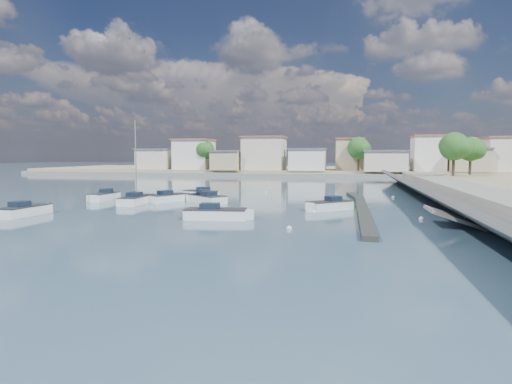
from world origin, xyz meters
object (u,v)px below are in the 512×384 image
motorboat_d (327,206)px  motorboat_e (205,197)px  motorboat_c (205,199)px  motorboat_h (219,214)px  motorboat_f (199,194)px  motorboat_b (171,198)px  motorboat_g (103,197)px  motorboat_a (27,211)px  sailboat (138,200)px

motorboat_d → motorboat_e: size_ratio=0.89×
motorboat_d → motorboat_e: bearing=156.5°
motorboat_c → motorboat_h: (5.13, -11.31, -0.00)m
motorboat_e → motorboat_f: (-1.71, 2.70, -0.00)m
motorboat_b → motorboat_g: 7.99m
motorboat_g → motorboat_a: bearing=-88.8°
motorboat_a → motorboat_h: 16.89m
motorboat_c → motorboat_e: size_ratio=1.07×
motorboat_b → sailboat: 3.66m
sailboat → motorboat_c: bearing=20.5°
motorboat_e → motorboat_b: bearing=-142.9°
motorboat_a → motorboat_d: (25.13, 8.99, -0.00)m
motorboat_f → sailboat: 8.71m
motorboat_e → sailboat: size_ratio=0.56×
motorboat_e → motorboat_h: (5.92, -13.79, 0.00)m
motorboat_f → motorboat_g: 11.05m
motorboat_e → motorboat_g: same height
motorboat_d → motorboat_e: (-14.21, 6.19, 0.00)m
motorboat_c → motorboat_a: bearing=-132.7°
motorboat_a → motorboat_f: size_ratio=1.06×
motorboat_h → sailboat: (-11.77, 8.83, 0.04)m
motorboat_d → motorboat_f: 18.24m
motorboat_b → motorboat_e: size_ratio=1.00×
motorboat_d → motorboat_g: bearing=172.8°
motorboat_d → motorboat_h: 11.25m
motorboat_b → motorboat_c: (4.00, -0.05, 0.00)m
sailboat → motorboat_d: bearing=-3.5°
motorboat_b → motorboat_g: size_ratio=1.03×
motorboat_c → motorboat_f: size_ratio=1.09×
motorboat_f → sailboat: bearing=-118.4°
motorboat_a → motorboat_c: (11.70, 12.70, 0.00)m
motorboat_b → sailboat: size_ratio=0.56×
motorboat_b → motorboat_f: same height
motorboat_b → motorboat_h: same height
motorboat_g → motorboat_h: 20.21m
motorboat_e → sailboat: sailboat is taller
motorboat_c → motorboat_d: size_ratio=1.21×
motorboat_a → motorboat_g: size_ratio=1.08×
motorboat_a → motorboat_h: same height
motorboat_h → motorboat_e: bearing=113.2°
motorboat_c → motorboat_d: bearing=-15.5°
motorboat_c → sailboat: sailboat is taller
motorboat_e → motorboat_f: 3.19m
motorboat_c → sailboat: size_ratio=0.60×
motorboat_e → motorboat_f: bearing=122.4°
motorboat_h → sailboat: bearing=143.1°
motorboat_f → motorboat_h: (7.63, -16.49, 0.00)m
motorboat_a → motorboat_b: same height
motorboat_a → motorboat_c: same height
motorboat_d → motorboat_f: bearing=150.8°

